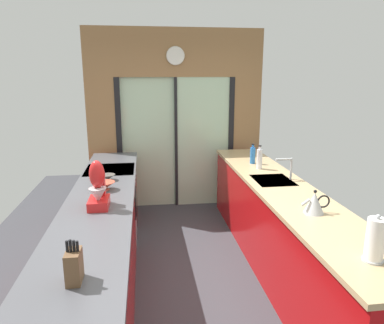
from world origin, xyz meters
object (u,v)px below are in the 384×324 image
(stand_mixer, at_px, (98,190))
(paper_towel_roll, at_px, (375,240))
(oven_range, at_px, (112,205))
(knife_block, at_px, (74,266))
(mixing_bowl_far, at_px, (108,177))
(soap_bottle_near, at_px, (259,159))
(mixing_bowl_near, at_px, (105,186))
(kettle, at_px, (315,203))
(soap_bottle_far, at_px, (253,155))

(stand_mixer, distance_m, paper_towel_roll, 2.13)
(oven_range, xyz_separation_m, stand_mixer, (0.02, -1.29, 0.63))
(oven_range, bearing_deg, knife_block, -89.57)
(oven_range, bearing_deg, mixing_bowl_far, -87.76)
(knife_block, relative_size, soap_bottle_near, 0.87)
(mixing_bowl_near, relative_size, soap_bottle_near, 0.70)
(mixing_bowl_far, distance_m, kettle, 2.14)
(mixing_bowl_far, distance_m, soap_bottle_far, 1.86)
(mixing_bowl_near, height_order, mixing_bowl_far, mixing_bowl_near)
(soap_bottle_far, bearing_deg, oven_range, -178.22)
(mixing_bowl_near, distance_m, stand_mixer, 0.50)
(oven_range, distance_m, stand_mixer, 1.43)
(paper_towel_roll, bearing_deg, oven_range, 126.28)
(knife_block, distance_m, stand_mixer, 1.15)
(knife_block, height_order, stand_mixer, stand_mixer)
(kettle, xyz_separation_m, paper_towel_roll, (-0.00, -0.79, 0.05))
(mixing_bowl_near, bearing_deg, kettle, -25.70)
(oven_range, relative_size, mixing_bowl_far, 5.82)
(stand_mixer, relative_size, soap_bottle_far, 1.63)
(stand_mixer, xyz_separation_m, soap_bottle_far, (1.78, 1.34, -0.05))
(stand_mixer, xyz_separation_m, soap_bottle_near, (1.78, 1.07, -0.03))
(stand_mixer, relative_size, soap_bottle_near, 1.45)
(soap_bottle_near, bearing_deg, soap_bottle_far, 90.00)
(kettle, height_order, paper_towel_roll, paper_towel_roll)
(knife_block, relative_size, kettle, 1.00)
(kettle, distance_m, soap_bottle_far, 1.72)
(paper_towel_roll, bearing_deg, mixing_bowl_far, 131.96)
(stand_mixer, distance_m, kettle, 1.82)
(mixing_bowl_near, bearing_deg, soap_bottle_far, 25.71)
(mixing_bowl_far, distance_m, paper_towel_roll, 2.66)
(mixing_bowl_near, height_order, soap_bottle_near, soap_bottle_near)
(mixing_bowl_far, bearing_deg, knife_block, -90.00)
(mixing_bowl_near, xyz_separation_m, knife_block, (-0.00, -1.64, 0.05))
(oven_range, height_order, mixing_bowl_near, mixing_bowl_near)
(mixing_bowl_near, distance_m, kettle, 1.98)
(soap_bottle_near, bearing_deg, mixing_bowl_near, -161.80)
(mixing_bowl_near, distance_m, soap_bottle_near, 1.88)
(mixing_bowl_far, relative_size, stand_mixer, 0.38)
(knife_block, bearing_deg, mixing_bowl_near, 90.00)
(oven_range, bearing_deg, soap_bottle_near, -6.85)
(oven_range, relative_size, kettle, 3.67)
(kettle, distance_m, soap_bottle_near, 1.44)
(oven_range, xyz_separation_m, soap_bottle_near, (1.80, -0.22, 0.59))
(oven_range, xyz_separation_m, knife_block, (0.02, -2.44, 0.56))
(paper_towel_roll, bearing_deg, soap_bottle_far, 90.00)
(knife_block, relative_size, soap_bottle_far, 0.98)
(soap_bottle_far, relative_size, paper_towel_roll, 0.84)
(soap_bottle_near, relative_size, paper_towel_roll, 0.95)
(soap_bottle_near, bearing_deg, kettle, -89.92)
(oven_range, xyz_separation_m, soap_bottle_far, (1.80, 0.06, 0.58))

